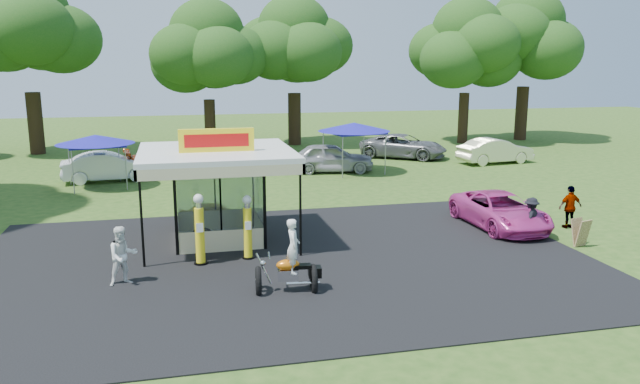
{
  "coord_description": "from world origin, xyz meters",
  "views": [
    {
      "loc": [
        -3.43,
        -17.31,
        6.51
      ],
      "look_at": [
        1.58,
        4.0,
        1.86
      ],
      "focal_mm": 35.0,
      "sensor_mm": 36.0,
      "label": 1
    }
  ],
  "objects_px": {
    "gas_station_kiosk": "(217,193)",
    "tent_west": "(95,140)",
    "pink_sedan": "(500,211)",
    "bg_car_b": "(173,161)",
    "a_frame_sign": "(581,233)",
    "motorcycle": "(291,263)",
    "gas_pump_right": "(248,229)",
    "gas_pump_left": "(200,231)",
    "spectator_east_b": "(570,207)",
    "bg_car_e": "(495,151)",
    "spectator_east_a": "(531,218)",
    "bg_car_c": "(331,158)",
    "spectator_west": "(123,256)",
    "tent_east": "(354,127)",
    "kiosk_car": "(215,214)",
    "bg_car_d": "(404,146)",
    "bg_car_a": "(108,167)"
  },
  "relations": [
    {
      "from": "gas_station_kiosk",
      "to": "tent_west",
      "type": "relative_size",
      "value": 1.37
    },
    {
      "from": "pink_sedan",
      "to": "bg_car_b",
      "type": "relative_size",
      "value": 0.91
    },
    {
      "from": "a_frame_sign",
      "to": "motorcycle",
      "type": "bearing_deg",
      "value": 175.6
    },
    {
      "from": "gas_pump_right",
      "to": "bg_car_b",
      "type": "height_order",
      "value": "gas_pump_right"
    },
    {
      "from": "gas_pump_left",
      "to": "spectator_east_b",
      "type": "relative_size",
      "value": 1.38
    },
    {
      "from": "spectator_east_b",
      "to": "bg_car_e",
      "type": "relative_size",
      "value": 0.35
    },
    {
      "from": "spectator_east_a",
      "to": "bg_car_c",
      "type": "relative_size",
      "value": 0.31
    },
    {
      "from": "a_frame_sign",
      "to": "bg_car_b",
      "type": "relative_size",
      "value": 0.18
    },
    {
      "from": "tent_west",
      "to": "gas_pump_left",
      "type": "bearing_deg",
      "value": -71.81
    },
    {
      "from": "bg_car_c",
      "to": "bg_car_e",
      "type": "bearing_deg",
      "value": -77.64
    },
    {
      "from": "gas_station_kiosk",
      "to": "spectator_west",
      "type": "relative_size",
      "value": 3.04
    },
    {
      "from": "spectator_east_a",
      "to": "tent_east",
      "type": "bearing_deg",
      "value": -117.18
    },
    {
      "from": "a_frame_sign",
      "to": "tent_east",
      "type": "relative_size",
      "value": 0.23
    },
    {
      "from": "spectator_east_a",
      "to": "gas_pump_left",
      "type": "bearing_deg",
      "value": -35.04
    },
    {
      "from": "kiosk_car",
      "to": "tent_west",
      "type": "height_order",
      "value": "tent_west"
    },
    {
      "from": "motorcycle",
      "to": "tent_east",
      "type": "bearing_deg",
      "value": 74.79
    },
    {
      "from": "tent_east",
      "to": "bg_car_e",
      "type": "bearing_deg",
      "value": 6.73
    },
    {
      "from": "gas_pump_left",
      "to": "bg_car_e",
      "type": "bearing_deg",
      "value": 40.18
    },
    {
      "from": "bg_car_c",
      "to": "kiosk_car",
      "type": "bearing_deg",
      "value": 153.86
    },
    {
      "from": "bg_car_c",
      "to": "bg_car_d",
      "type": "height_order",
      "value": "bg_car_c"
    },
    {
      "from": "spectator_east_b",
      "to": "bg_car_a",
      "type": "xyz_separation_m",
      "value": [
        -18.61,
        14.37,
        -0.05
      ]
    },
    {
      "from": "gas_pump_left",
      "to": "a_frame_sign",
      "type": "height_order",
      "value": "gas_pump_left"
    },
    {
      "from": "pink_sedan",
      "to": "spectator_east_b",
      "type": "height_order",
      "value": "spectator_east_b"
    },
    {
      "from": "bg_car_b",
      "to": "bg_car_e",
      "type": "distance_m",
      "value": 20.15
    },
    {
      "from": "pink_sedan",
      "to": "bg_car_b",
      "type": "height_order",
      "value": "bg_car_b"
    },
    {
      "from": "bg_car_d",
      "to": "bg_car_e",
      "type": "relative_size",
      "value": 1.18
    },
    {
      "from": "pink_sedan",
      "to": "bg_car_b",
      "type": "bearing_deg",
      "value": 128.94
    },
    {
      "from": "kiosk_car",
      "to": "bg_car_e",
      "type": "xyz_separation_m",
      "value": [
        18.61,
        11.5,
        0.32
      ]
    },
    {
      "from": "gas_station_kiosk",
      "to": "bg_car_c",
      "type": "relative_size",
      "value": 1.07
    },
    {
      "from": "spectator_east_a",
      "to": "tent_west",
      "type": "bearing_deg",
      "value": -76.09
    },
    {
      "from": "tent_east",
      "to": "pink_sedan",
      "type": "bearing_deg",
      "value": -80.74
    },
    {
      "from": "a_frame_sign",
      "to": "tent_west",
      "type": "bearing_deg",
      "value": 124.85
    },
    {
      "from": "motorcycle",
      "to": "bg_car_e",
      "type": "bearing_deg",
      "value": 55.06
    },
    {
      "from": "spectator_west",
      "to": "tent_east",
      "type": "relative_size",
      "value": 0.42
    },
    {
      "from": "motorcycle",
      "to": "bg_car_d",
      "type": "bearing_deg",
      "value": 68.49
    },
    {
      "from": "spectator_west",
      "to": "bg_car_b",
      "type": "height_order",
      "value": "spectator_west"
    },
    {
      "from": "kiosk_car",
      "to": "spectator_east_a",
      "type": "bearing_deg",
      "value": -111.69
    },
    {
      "from": "kiosk_car",
      "to": "gas_pump_left",
      "type": "bearing_deg",
      "value": 170.96
    },
    {
      "from": "bg_car_a",
      "to": "bg_car_b",
      "type": "height_order",
      "value": "bg_car_a"
    },
    {
      "from": "gas_pump_right",
      "to": "spectator_west",
      "type": "xyz_separation_m",
      "value": [
        -3.85,
        -1.55,
        -0.16
      ]
    },
    {
      "from": "gas_station_kiosk",
      "to": "motorcycle",
      "type": "xyz_separation_m",
      "value": [
        1.63,
        -5.7,
        -0.91
      ]
    },
    {
      "from": "pink_sedan",
      "to": "bg_car_d",
      "type": "bearing_deg",
      "value": 80.21
    },
    {
      "from": "gas_pump_left",
      "to": "bg_car_a",
      "type": "distance_m",
      "value": 16.23
    },
    {
      "from": "gas_station_kiosk",
      "to": "bg_car_a",
      "type": "relative_size",
      "value": 1.11
    },
    {
      "from": "kiosk_car",
      "to": "bg_car_c",
      "type": "bearing_deg",
      "value": -34.85
    },
    {
      "from": "pink_sedan",
      "to": "bg_car_c",
      "type": "distance_m",
      "value": 14.1
    },
    {
      "from": "gas_pump_left",
      "to": "spectator_west",
      "type": "distance_m",
      "value": 2.65
    },
    {
      "from": "bg_car_d",
      "to": "tent_east",
      "type": "relative_size",
      "value": 1.37
    },
    {
      "from": "motorcycle",
      "to": "tent_west",
      "type": "bearing_deg",
      "value": 118.6
    },
    {
      "from": "pink_sedan",
      "to": "tent_west",
      "type": "xyz_separation_m",
      "value": [
        -16.34,
        12.05,
        1.8
      ]
    }
  ]
}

